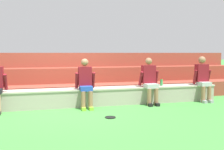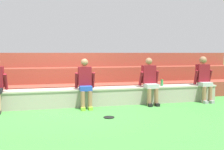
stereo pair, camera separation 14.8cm
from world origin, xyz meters
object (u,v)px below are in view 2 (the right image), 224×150
(person_left_of_center, at_px, (85,82))
(water_bottle_near_left, at_px, (162,82))
(person_right_of_center, at_px, (204,78))
(frisbee, at_px, (109,117))
(person_center, at_px, (150,80))

(person_left_of_center, distance_m, water_bottle_near_left, 2.28)
(person_right_of_center, bearing_deg, frisbee, -159.71)
(person_right_of_center, distance_m, water_bottle_near_left, 1.25)
(water_bottle_near_left, relative_size, frisbee, 0.89)
(person_right_of_center, xyz_separation_m, water_bottle_near_left, (-1.23, 0.22, -0.13))
(person_left_of_center, bearing_deg, person_right_of_center, 0.42)
(person_center, bearing_deg, person_right_of_center, -0.53)
(person_right_of_center, distance_m, frisbee, 3.40)
(person_left_of_center, xyz_separation_m, person_right_of_center, (3.50, 0.03, 0.04))
(water_bottle_near_left, bearing_deg, frisbee, -144.03)
(person_center, relative_size, person_right_of_center, 0.97)
(person_right_of_center, relative_size, water_bottle_near_left, 6.22)
(person_left_of_center, bearing_deg, water_bottle_near_left, 6.23)
(person_left_of_center, xyz_separation_m, frisbee, (0.37, -1.13, -0.66))
(water_bottle_near_left, distance_m, frisbee, 2.41)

